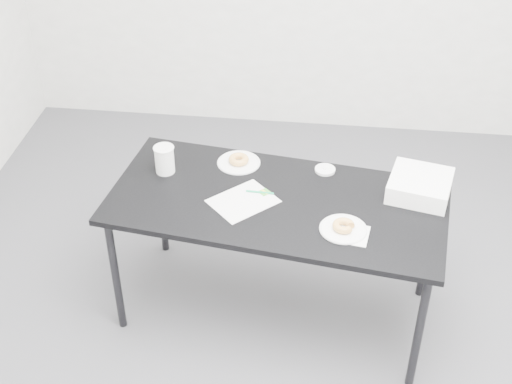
# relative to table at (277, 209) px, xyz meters

# --- Properties ---
(floor) EXTENTS (4.00, 4.00, 0.00)m
(floor) POSITION_rel_table_xyz_m (0.05, -0.08, -0.66)
(floor) COLOR #47464B
(floor) RESTS_ON ground
(table) EXTENTS (1.65, 0.94, 0.71)m
(table) POSITION_rel_table_xyz_m (0.00, 0.00, 0.00)
(table) COLOR black
(table) RESTS_ON floor
(scorecard) EXTENTS (0.36, 0.36, 0.00)m
(scorecard) POSITION_rel_table_xyz_m (-0.16, -0.03, 0.06)
(scorecard) COLOR white
(scorecard) RESTS_ON table
(logo_patch) EXTENTS (0.06, 0.06, 0.00)m
(logo_patch) POSITION_rel_table_xyz_m (-0.06, 0.05, 0.06)
(logo_patch) COLOR green
(logo_patch) RESTS_ON scorecard
(pen) EXTENTS (0.13, 0.02, 0.01)m
(pen) POSITION_rel_table_xyz_m (-0.09, 0.04, 0.06)
(pen) COLOR #0D9259
(pen) RESTS_ON scorecard
(napkin) EXTENTS (0.17, 0.17, 0.00)m
(napkin) POSITION_rel_table_xyz_m (0.35, -0.21, 0.06)
(napkin) COLOR white
(napkin) RESTS_ON table
(plate_near) EXTENTS (0.21, 0.21, 0.01)m
(plate_near) POSITION_rel_table_xyz_m (0.31, -0.19, 0.06)
(plate_near) COLOR white
(plate_near) RESTS_ON napkin
(donut_near) EXTENTS (0.12, 0.12, 0.03)m
(donut_near) POSITION_rel_table_xyz_m (0.31, -0.19, 0.08)
(donut_near) COLOR #C4763E
(donut_near) RESTS_ON plate_near
(plate_far) EXTENTS (0.21, 0.21, 0.01)m
(plate_far) POSITION_rel_table_xyz_m (-0.22, 0.28, 0.06)
(plate_far) COLOR white
(plate_far) RESTS_ON table
(donut_far) EXTENTS (0.11, 0.11, 0.03)m
(donut_far) POSITION_rel_table_xyz_m (-0.22, 0.28, 0.08)
(donut_far) COLOR #C4763E
(donut_far) RESTS_ON plate_far
(coffee_cup) EXTENTS (0.09, 0.09, 0.14)m
(coffee_cup) POSITION_rel_table_xyz_m (-0.57, 0.17, 0.12)
(coffee_cup) COLOR white
(coffee_cup) RESTS_ON table
(cup_lid) EXTENTS (0.10, 0.10, 0.01)m
(cup_lid) POSITION_rel_table_xyz_m (0.21, 0.26, 0.06)
(cup_lid) COLOR white
(cup_lid) RESTS_ON table
(bakery_box) EXTENTS (0.33, 0.33, 0.09)m
(bakery_box) POSITION_rel_table_xyz_m (0.66, 0.13, 0.10)
(bakery_box) COLOR white
(bakery_box) RESTS_ON table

